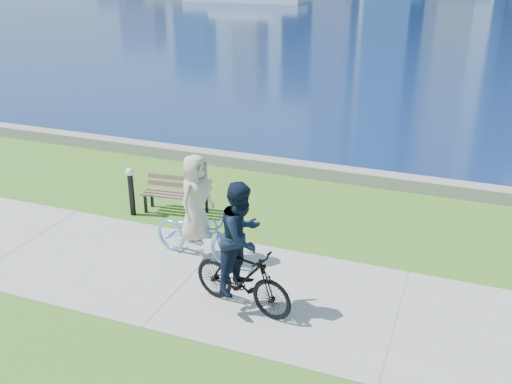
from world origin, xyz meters
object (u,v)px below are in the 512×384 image
cyclist_woman (197,221)px  cyclist_man (242,258)px  bollard_lamp (131,188)px  park_bench (177,192)px

cyclist_woman → cyclist_man: bearing=-122.2°
cyclist_woman → bollard_lamp: bearing=69.8°
park_bench → cyclist_woman: size_ratio=0.76×
park_bench → bollard_lamp: 1.09m
park_bench → cyclist_man: bearing=-53.4°
park_bench → cyclist_man: (3.07, -3.28, 0.51)m
cyclist_woman → cyclist_man: 2.06m
bollard_lamp → cyclist_woman: cyclist_woman is taller
bollard_lamp → park_bench: bearing=31.8°
cyclist_man → cyclist_woman: bearing=61.5°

